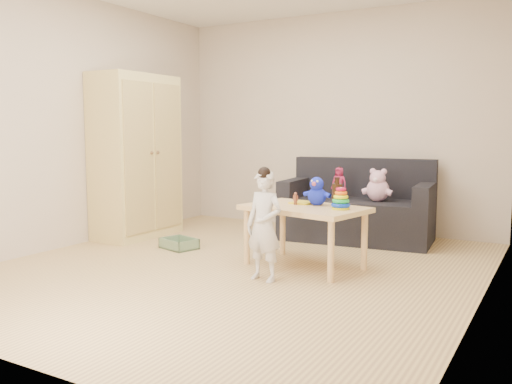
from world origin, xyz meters
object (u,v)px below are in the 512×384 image
Objects in this scene: sofa at (356,220)px; play_table at (304,237)px; toddler at (264,227)px; wardrobe at (136,157)px.

sofa is 1.36m from play_table.
toddler reaches higher than sofa.
wardrobe is at bearing -160.84° from sofa.
toddler is at bearing -98.54° from sofa.
sofa is (2.24, 1.03, -0.68)m from wardrobe.
wardrobe is 2.36m from toddler.
play_table is at bearing -8.27° from wardrobe.
wardrobe is 2.56m from sofa.
wardrobe is 1.14× the size of sofa.
play_table is 1.19× the size of toddler.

